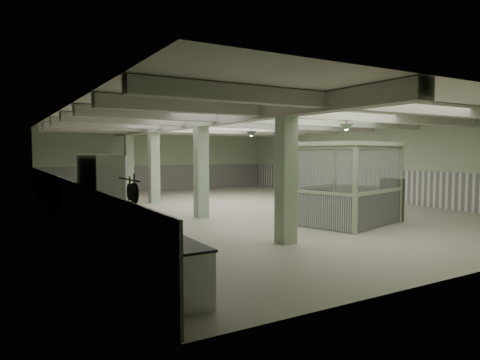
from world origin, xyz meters
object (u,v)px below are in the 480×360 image
walkin_cooler (100,200)px  filing_cabinet (392,200)px  prep_counter (142,252)px  guard_booth (343,169)px

walkin_cooler → filing_cabinet: 9.35m
prep_counter → walkin_cooler: 3.08m
prep_counter → guard_booth: guard_booth is taller
filing_cabinet → walkin_cooler: bearing=178.1°
guard_booth → walkin_cooler: bearing=160.7°
prep_counter → walkin_cooler: size_ratio=1.84×
prep_counter → filing_cabinet: filing_cabinet is taller
walkin_cooler → guard_booth: bearing=-3.4°
prep_counter → filing_cabinet: (9.20, 2.04, 0.25)m
prep_counter → guard_booth: size_ratio=1.18×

